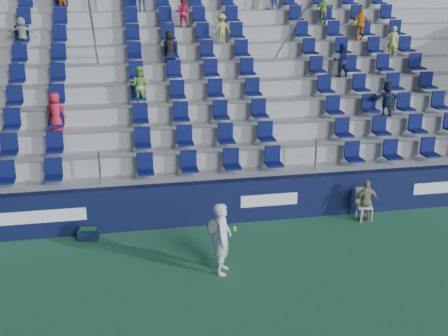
% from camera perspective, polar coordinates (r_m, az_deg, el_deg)
% --- Properties ---
extents(ground, '(70.00, 70.00, 0.00)m').
position_cam_1_polar(ground, '(12.81, 1.47, -11.34)').
color(ground, '#2B6440').
rests_on(ground, ground).
extents(sponsor_wall, '(24.00, 0.32, 1.20)m').
position_cam_1_polar(sponsor_wall, '(15.31, -0.97, -3.52)').
color(sponsor_wall, '#0E1335').
rests_on(sponsor_wall, ground).
extents(grandstand, '(24.00, 8.17, 6.63)m').
position_cam_1_polar(grandstand, '(19.66, -3.53, 6.28)').
color(grandstand, '#A6A6A0').
rests_on(grandstand, ground).
extents(tennis_player, '(0.69, 0.72, 1.70)m').
position_cam_1_polar(tennis_player, '(12.74, -0.17, -7.16)').
color(tennis_player, silver).
rests_on(tennis_player, ground).
extents(line_judge_chair, '(0.48, 0.49, 0.90)m').
position_cam_1_polar(line_judge_chair, '(16.06, 14.00, -3.33)').
color(line_judge_chair, white).
rests_on(line_judge_chair, ground).
extents(line_judge, '(0.72, 0.32, 1.20)m').
position_cam_1_polar(line_judge, '(15.91, 14.24, -3.23)').
color(line_judge, tan).
rests_on(line_judge, ground).
extents(ball_bin, '(0.57, 0.42, 0.29)m').
position_cam_1_polar(ball_bin, '(14.98, -13.60, -6.48)').
color(ball_bin, '#0E1936').
rests_on(ball_bin, ground).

